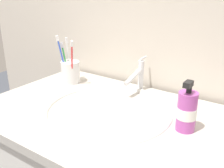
# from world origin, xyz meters

# --- Properties ---
(sink_basin) EXTENTS (0.46, 0.46, 0.12)m
(sink_basin) POSITION_xyz_m (-0.01, 0.02, 0.78)
(sink_basin) COLOR white
(sink_basin) RESTS_ON vanity_counter
(faucet) EXTENTS (0.02, 0.16, 0.14)m
(faucet) POSITION_xyz_m (-0.01, 0.23, 0.89)
(faucet) COLOR silver
(faucet) RESTS_ON sink_basin
(toothbrush_cup) EXTENTS (0.08, 0.08, 0.10)m
(toothbrush_cup) POSITION_xyz_m (-0.31, 0.15, 0.87)
(toothbrush_cup) COLOR white
(toothbrush_cup) RESTS_ON vanity_counter
(toothbrush_red) EXTENTS (0.04, 0.03, 0.20)m
(toothbrush_red) POSITION_xyz_m (-0.27, 0.13, 0.94)
(toothbrush_red) COLOR red
(toothbrush_red) RESTS_ON toothbrush_cup
(toothbrush_green) EXTENTS (0.03, 0.02, 0.18)m
(toothbrush_green) POSITION_xyz_m (-0.33, 0.14, 0.93)
(toothbrush_green) COLOR green
(toothbrush_green) RESTS_ON toothbrush_cup
(toothbrush_blue) EXTENTS (0.04, 0.03, 0.21)m
(toothbrush_blue) POSITION_xyz_m (-0.33, 0.13, 0.95)
(toothbrush_blue) COLOR blue
(toothbrush_blue) RESTS_ON toothbrush_cup
(toothbrush_white) EXTENTS (0.03, 0.02, 0.19)m
(toothbrush_white) POSITION_xyz_m (-0.33, 0.16, 0.94)
(toothbrush_white) COLOR white
(toothbrush_white) RESTS_ON toothbrush_cup
(soap_dispenser) EXTENTS (0.06, 0.06, 0.16)m
(soap_dispenser) POSITION_xyz_m (0.26, 0.05, 0.89)
(soap_dispenser) COLOR #B24CA5
(soap_dispenser) RESTS_ON vanity_counter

